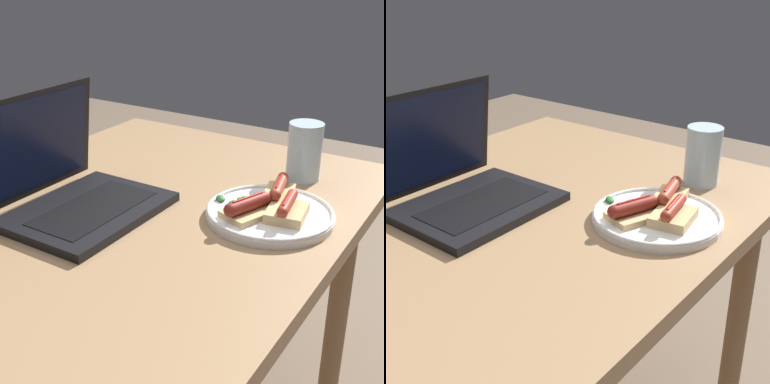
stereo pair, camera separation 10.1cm
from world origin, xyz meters
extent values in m
cube|color=#93704C|center=(0.00, 0.00, 0.74)|extent=(1.17, 0.82, 0.04)
cylinder|color=#93704C|center=(0.50, 0.32, 0.36)|extent=(0.06, 0.06, 0.73)
cylinder|color=#93704C|center=(0.50, -0.32, 0.36)|extent=(0.06, 0.06, 0.73)
cube|color=black|center=(-0.01, 0.06, 0.77)|extent=(0.30, 0.23, 0.02)
cube|color=black|center=(-0.01, 0.05, 0.78)|extent=(0.25, 0.13, 0.00)
cube|color=black|center=(-0.01, 0.19, 0.89)|extent=(0.30, 0.04, 0.22)
cube|color=#0C1433|center=(-0.01, 0.19, 0.89)|extent=(0.27, 0.03, 0.19)
cylinder|color=white|center=(0.16, -0.25, 0.77)|extent=(0.25, 0.25, 0.01)
torus|color=white|center=(0.16, -0.25, 0.78)|extent=(0.25, 0.25, 0.01)
cube|color=tan|center=(0.12, -0.22, 0.78)|extent=(0.11, 0.10, 0.01)
cylinder|color=maroon|center=(0.12, -0.22, 0.80)|extent=(0.09, 0.05, 0.03)
sphere|color=maroon|center=(0.16, -0.23, 0.80)|extent=(0.03, 0.03, 0.03)
sphere|color=maroon|center=(0.08, -0.20, 0.80)|extent=(0.03, 0.03, 0.03)
cylinder|color=red|center=(0.12, -0.22, 0.82)|extent=(0.07, 0.03, 0.01)
cube|color=tan|center=(0.23, -0.24, 0.79)|extent=(0.11, 0.08, 0.02)
cylinder|color=#9E3D28|center=(0.23, -0.24, 0.81)|extent=(0.10, 0.05, 0.02)
sphere|color=#9E3D28|center=(0.27, -0.23, 0.81)|extent=(0.02, 0.02, 0.02)
sphere|color=#9E3D28|center=(0.18, -0.25, 0.81)|extent=(0.02, 0.02, 0.02)
cylinder|color=red|center=(0.23, -0.24, 0.82)|extent=(0.08, 0.02, 0.01)
cube|color=tan|center=(0.16, -0.28, 0.79)|extent=(0.10, 0.09, 0.02)
cylinder|color=maroon|center=(0.16, -0.28, 0.81)|extent=(0.09, 0.04, 0.02)
sphere|color=maroon|center=(0.12, -0.29, 0.81)|extent=(0.02, 0.02, 0.02)
sphere|color=maroon|center=(0.20, -0.28, 0.81)|extent=(0.02, 0.02, 0.02)
cylinder|color=red|center=(0.16, -0.28, 0.82)|extent=(0.07, 0.02, 0.01)
ellipsoid|color=#2D662D|center=(0.16, -0.14, 0.78)|extent=(0.03, 0.03, 0.01)
ellipsoid|color=#2D662D|center=(0.17, -0.18, 0.78)|extent=(0.03, 0.03, 0.01)
ellipsoid|color=#709E4C|center=(0.17, -0.18, 0.78)|extent=(0.02, 0.02, 0.00)
ellipsoid|color=#387A33|center=(0.16, -0.14, 0.78)|extent=(0.02, 0.02, 0.01)
ellipsoid|color=#2D662D|center=(0.15, -0.17, 0.78)|extent=(0.03, 0.02, 0.01)
ellipsoid|color=#2D662D|center=(0.18, -0.19, 0.78)|extent=(0.03, 0.04, 0.01)
cylinder|color=silver|center=(0.39, -0.23, 0.83)|extent=(0.08, 0.08, 0.13)
camera|label=1|loc=(-0.71, -0.62, 1.23)|focal=50.00mm
camera|label=2|loc=(-0.65, -0.70, 1.23)|focal=50.00mm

